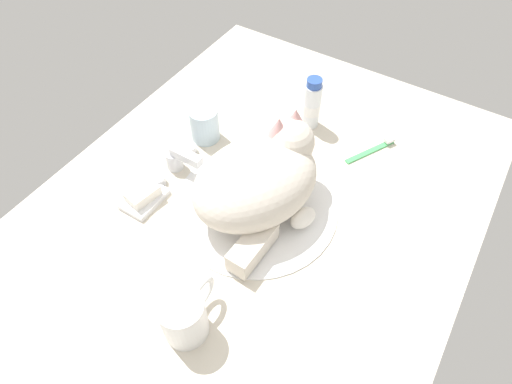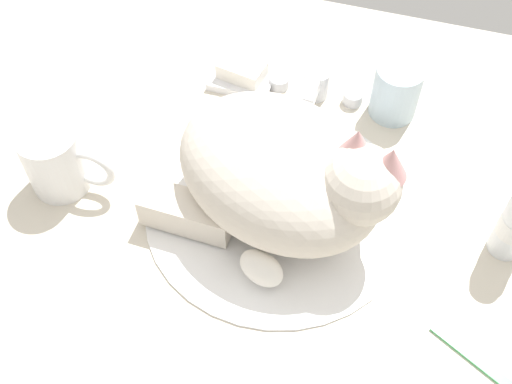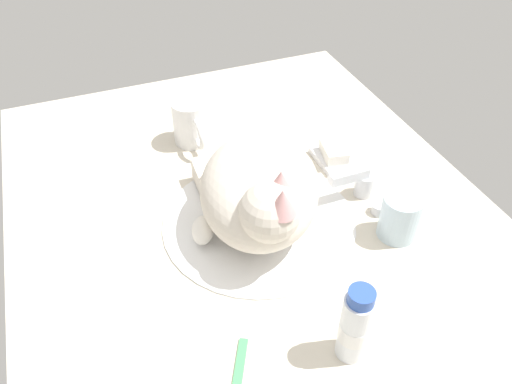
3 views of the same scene
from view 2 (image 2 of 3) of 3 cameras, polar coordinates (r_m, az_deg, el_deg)
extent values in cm
cube|color=beige|center=(83.97, 1.84, -1.98)|extent=(110.00, 82.50, 3.00)
cylinder|color=white|center=(82.45, 1.87, -1.27)|extent=(33.22, 33.22, 0.68)
cylinder|color=silver|center=(93.99, 5.25, 9.37)|extent=(3.60, 3.60, 4.38)
cube|color=silver|center=(89.17, 4.86, 9.22)|extent=(2.00, 7.35, 2.00)
cylinder|color=silver|center=(95.65, 2.03, 9.50)|extent=(2.80, 2.80, 1.80)
cylinder|color=silver|center=(94.46, 8.39, 8.11)|extent=(2.80, 2.80, 1.80)
ellipsoid|color=beige|center=(76.52, 2.02, 1.81)|extent=(31.00, 27.40, 13.95)
sphere|color=beige|center=(71.43, 9.02, 0.62)|extent=(11.86, 11.86, 9.15)
ellipsoid|color=white|center=(73.55, 7.62, 0.37)|extent=(7.38, 6.86, 5.03)
cone|color=#DB9E9E|center=(69.84, 8.72, 4.18)|extent=(5.34, 5.34, 4.12)
cone|color=#DB9E9E|center=(68.85, 11.58, 2.53)|extent=(5.34, 5.34, 4.12)
cube|color=beige|center=(79.33, -5.96, -1.77)|extent=(11.40, 4.72, 4.33)
ellipsoid|color=white|center=(75.20, 0.47, -6.61)|extent=(6.53, 5.39, 3.89)
cylinder|color=white|center=(85.09, -17.06, 2.70)|extent=(7.52, 7.52, 9.30)
torus|color=white|center=(82.99, -14.08, 1.98)|extent=(6.21, 1.00, 6.21)
cylinder|color=silver|center=(92.01, 12.05, 8.56)|extent=(6.48, 6.48, 7.99)
cube|color=white|center=(96.53, -1.20, 9.80)|extent=(9.00, 6.40, 1.20)
cube|color=white|center=(95.28, -1.21, 10.56)|extent=(7.07, 5.34, 2.37)
cube|color=#4CB266|center=(76.77, 19.13, -13.97)|extent=(12.17, 7.23, 0.80)
camera|label=1|loc=(0.59, -71.81, 28.05)|focal=30.92mm
camera|label=3|loc=(0.53, 79.21, 2.42)|focal=35.65mm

